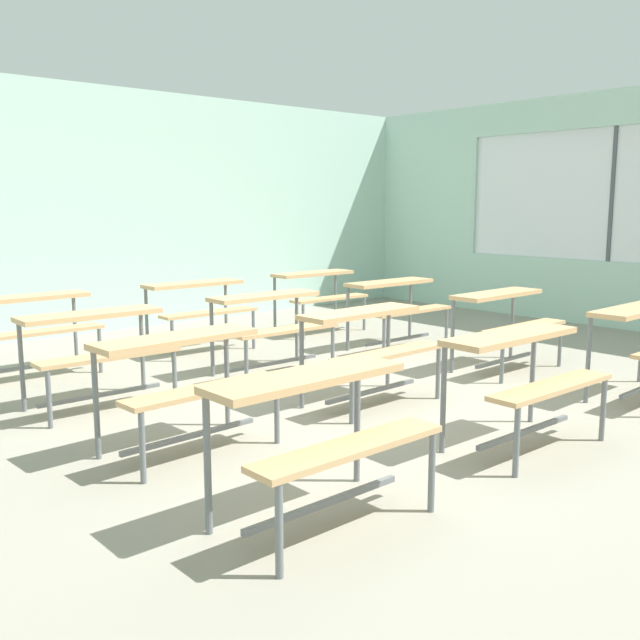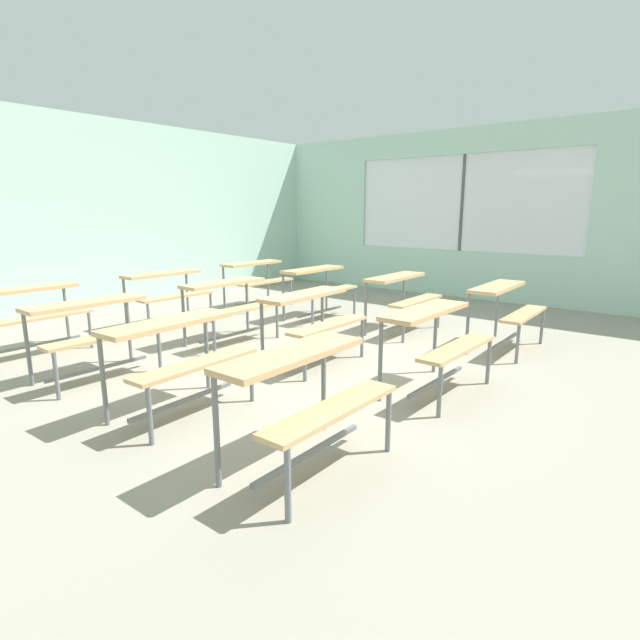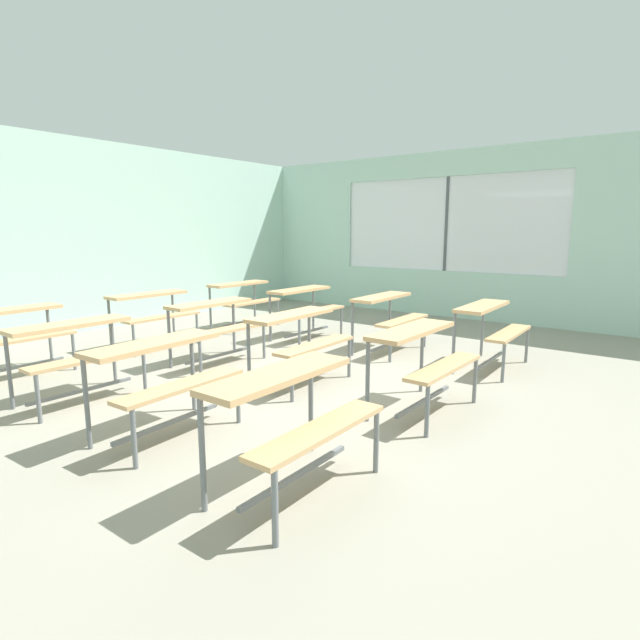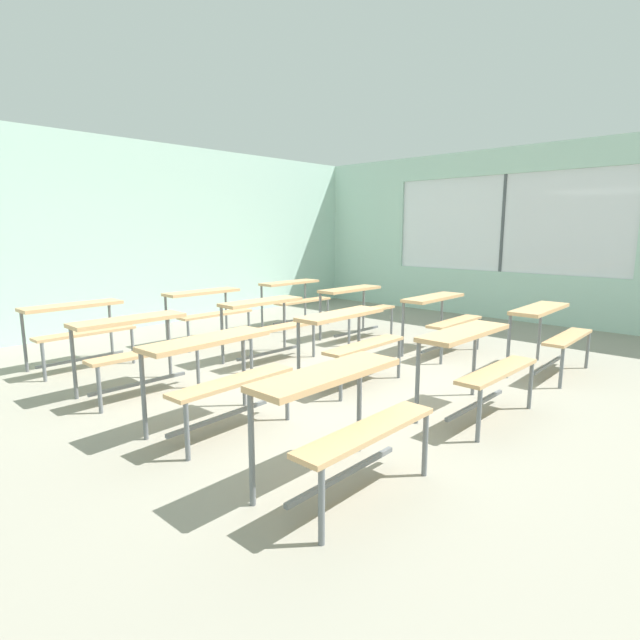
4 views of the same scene
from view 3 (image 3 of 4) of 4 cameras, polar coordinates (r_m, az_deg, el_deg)
name	(u,v)px [view 3 (image 3 of 4)]	position (r m, az deg, el deg)	size (l,w,h in m)	color
ground	(290,387)	(5.29, -3.44, -7.66)	(10.00, 9.00, 0.05)	gray
wall_back	(67,237)	(8.68, -26.96, 8.49)	(10.00, 0.12, 3.00)	silver
wall_right	(480,239)	(9.35, 17.81, 8.83)	(0.12, 9.00, 3.00)	silver
desk_bench_r0c0	(292,403)	(3.08, -3.17, -9.45)	(1.10, 0.60, 0.74)	tan
desk_bench_r0c1	(423,350)	(4.48, 11.65, -3.34)	(1.10, 0.60, 0.74)	tan
desk_bench_r0c2	(491,321)	(6.12, 18.97, -0.06)	(1.12, 0.62, 0.74)	tan
desk_bench_r1c0	(163,366)	(4.07, -17.48, -4.98)	(1.13, 0.64, 0.74)	tan
desk_bench_r1c1	(299,331)	(5.19, -2.38, -1.27)	(1.12, 0.62, 0.74)	tan
desk_bench_r1c2	(389,309)	(6.66, 7.86, 1.20)	(1.11, 0.61, 0.74)	tan
desk_bench_r2c0	(76,342)	(5.19, -26.10, -2.32)	(1.10, 0.60, 0.74)	tan
desk_bench_r2c1	(216,317)	(6.14, -11.78, 0.31)	(1.11, 0.60, 0.74)	tan
desk_bench_r2c2	(305,301)	(7.41, -1.68, 2.20)	(1.10, 0.60, 0.74)	tan
desk_bench_r3c0	(12,326)	(6.44, -31.74, -0.56)	(1.11, 0.61, 0.74)	tan
desk_bench_r3c1	(153,307)	(7.23, -18.57, 1.47)	(1.11, 0.60, 0.74)	tan
desk_bench_r3c2	(243,294)	(8.34, -8.75, 2.99)	(1.10, 0.60, 0.74)	tan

